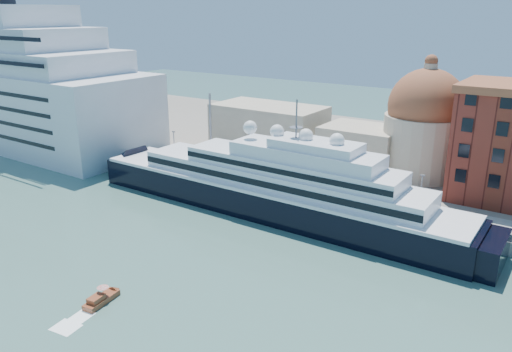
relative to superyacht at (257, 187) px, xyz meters
The scene contains 9 objects.
ground 23.47m from the superyacht, 89.75° to the right, with size 400.00×400.00×0.00m, color #376059.
quay 11.53m from the superyacht, 89.48° to the left, with size 180.00×10.00×2.50m, color gray.
land 52.13m from the superyacht, 89.89° to the left, with size 260.00×72.00×2.00m, color slate.
quay_fence 6.69m from the superyacht, 89.12° to the left, with size 180.00×0.10×1.20m, color slate.
superyacht is the anchor object (origin of this frame).
service_barge 32.29m from the superyacht, behind, with size 11.10×4.52×2.44m.
water_taxi 40.96m from the superyacht, 87.69° to the right, with size 2.56×5.72×2.62m.
church 35.87m from the superyacht, 79.42° to the left, with size 66.00×18.00×25.50m.
lamp_posts 16.45m from the superyacht, 143.59° to the left, with size 120.80×2.40×18.00m.
Camera 1 is at (52.88, -55.04, 38.21)m, focal length 35.00 mm.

